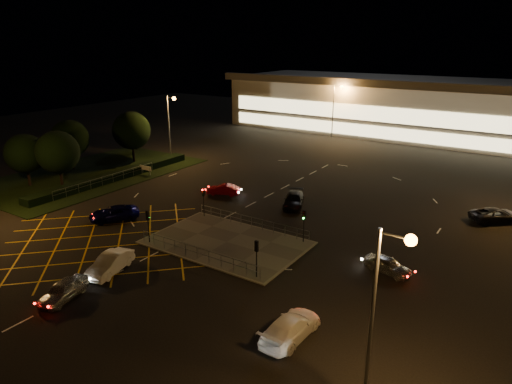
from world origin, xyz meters
The scene contains 25 objects.
ground centered at (0.00, 0.00, 0.00)m, with size 180.00×180.00×0.00m, color black.
pedestrian_island centered at (2.00, -2.00, 0.06)m, with size 14.00×9.00×0.12m, color #4C4944.
grass_verge centered at (-28.00, 6.00, 0.04)m, with size 18.00×30.00×0.08m, color black.
hedge centered at (-23.00, 6.00, 0.50)m, with size 2.00×26.00×1.00m, color black.
supermarket centered at (0.00, 61.95, 5.31)m, with size 72.00×26.50×10.50m.
streetlight_se centered at (20.44, -14.00, 6.56)m, with size 1.78×0.56×10.03m.
streetlight_nw centered at (-23.56, 18.00, 6.56)m, with size 1.78×0.56×10.03m.
streetlight_far_left centered at (-9.56, 48.00, 6.56)m, with size 1.78×0.56×10.03m.
signal_sw centered at (-4.00, -5.99, 2.37)m, with size 0.28×0.30×3.15m.
signal_se centered at (8.00, -5.99, 2.37)m, with size 0.28×0.30×3.15m.
signal_nw centered at (-4.00, 1.99, 2.37)m, with size 0.28×0.30×3.15m.
signal_ne centered at (8.00, 1.99, 2.37)m, with size 0.28×0.30×3.15m.
tree_a centered at (-30.00, -2.00, 4.33)m, with size 5.04×5.04×6.86m.
tree_b centered at (-32.00, 6.00, 4.64)m, with size 5.40×5.40×7.35m.
tree_c centered at (-28.00, 14.00, 4.95)m, with size 5.76×5.76×7.84m.
tree_d centered at (-34.00, 20.00, 4.02)m, with size 4.68×4.68×6.37m.
tree_e centered at (-26.00, 0.00, 4.64)m, with size 5.40×5.40×7.35m.
car_near_silver centered at (-2.17, -16.33, 0.71)m, with size 1.68×4.16×1.42m, color silver.
car_queue_white centered at (-2.55, -11.74, 0.78)m, with size 1.65×4.74×1.56m, color white.
car_left_blue centered at (-11.48, -3.81, 0.71)m, with size 2.36×5.12×1.42m, color #0C0B46.
car_far_dkgrey centered at (2.42, 10.26, 0.75)m, with size 2.11×5.19×1.51m, color black.
car_right_silver centered at (16.44, 0.67, 0.68)m, with size 1.60×3.99×1.36m, color #9A9DA0.
car_circ_red centered at (-6.80, 9.10, 0.66)m, with size 1.39×3.98×1.31m, color maroon.
car_east_grey centered at (22.40, 17.73, 0.74)m, with size 2.45×5.32×1.48m, color black.
car_approach_white centered at (14.00, -11.19, 0.76)m, with size 2.13×5.24×1.52m, color silver.
Camera 1 is at (25.79, -33.08, 18.14)m, focal length 32.00 mm.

